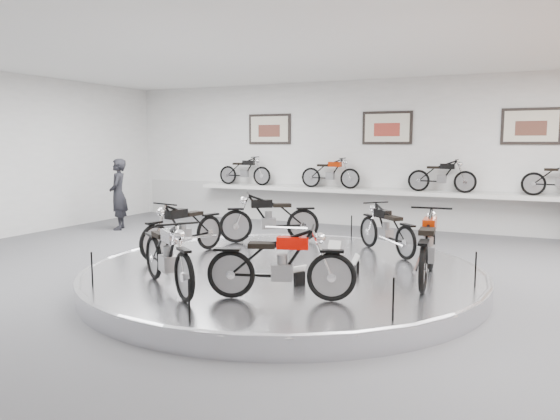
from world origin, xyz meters
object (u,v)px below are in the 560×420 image
at_px(display_platform, 283,276).
at_px(bike_d, 168,254).
at_px(bike_b, 270,217).
at_px(bike_e, 281,263).
at_px(shelf, 383,192).
at_px(bike_f, 428,246).
at_px(bike_a, 386,228).
at_px(bike_c, 183,228).
at_px(visitor, 118,194).

xyz_separation_m(display_platform, bike_d, (-0.86, -1.92, 0.64)).
bearing_deg(bike_b, bike_e, 86.07).
height_order(bike_d, bike_e, bike_d).
bearing_deg(bike_b, bike_d, 62.90).
bearing_deg(shelf, bike_f, -70.16).
distance_m(shelf, bike_f, 6.71).
relative_size(display_platform, shelf, 0.58).
relative_size(shelf, bike_d, 6.56).
relative_size(bike_a, bike_f, 0.87).
relative_size(bike_a, bike_c, 0.93).
relative_size(bike_c, bike_e, 1.02).
relative_size(bike_b, visitor, 0.91).
bearing_deg(display_platform, visitor, 152.12).
bearing_deg(bike_c, display_platform, 98.52).
distance_m(bike_d, bike_e, 1.62).
height_order(shelf, bike_b, bike_b).
distance_m(bike_c, bike_d, 2.33).
distance_m(bike_a, bike_c, 3.68).
height_order(bike_a, bike_f, bike_f).
xyz_separation_m(display_platform, shelf, (0.00, 6.40, 0.85)).
xyz_separation_m(shelf, bike_a, (1.24, -4.58, -0.24)).
bearing_deg(bike_f, shelf, 14.57).
xyz_separation_m(bike_c, bike_e, (2.76, -1.81, -0.01)).
bearing_deg(visitor, bike_d, 13.33).
distance_m(bike_b, bike_c, 2.00).
bearing_deg(display_platform, bike_f, 2.18).
relative_size(display_platform, visitor, 3.39).
relative_size(bike_d, bike_f, 0.95).
bearing_deg(bike_d, bike_c, 155.49).
distance_m(bike_c, bike_e, 3.30).
distance_m(bike_d, visitor, 7.64).
xyz_separation_m(bike_a, visitor, (-7.61, 1.55, 0.19)).
xyz_separation_m(bike_d, bike_f, (3.14, 2.00, 0.03)).
xyz_separation_m(bike_e, bike_f, (1.53, 1.79, 0.04)).
bearing_deg(bike_b, display_platform, 89.69).
xyz_separation_m(bike_a, bike_c, (-3.25, -1.71, 0.04)).
distance_m(bike_e, visitor, 8.74).
height_order(display_platform, bike_f, bike_f).
xyz_separation_m(shelf, bike_f, (2.28, -6.31, -0.18)).
distance_m(bike_b, bike_f, 3.92).
distance_m(display_platform, bike_a, 2.28).
relative_size(shelf, bike_b, 6.39).
relative_size(shelf, bike_e, 6.75).
height_order(bike_c, bike_f, bike_f).
bearing_deg(bike_d, shelf, 119.78).
xyz_separation_m(bike_b, bike_d, (0.33, -3.84, -0.01)).
distance_m(display_platform, shelf, 6.46).
xyz_separation_m(bike_a, bike_f, (1.04, -1.73, 0.07)).
distance_m(shelf, bike_b, 4.64).
distance_m(bike_a, visitor, 7.77).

